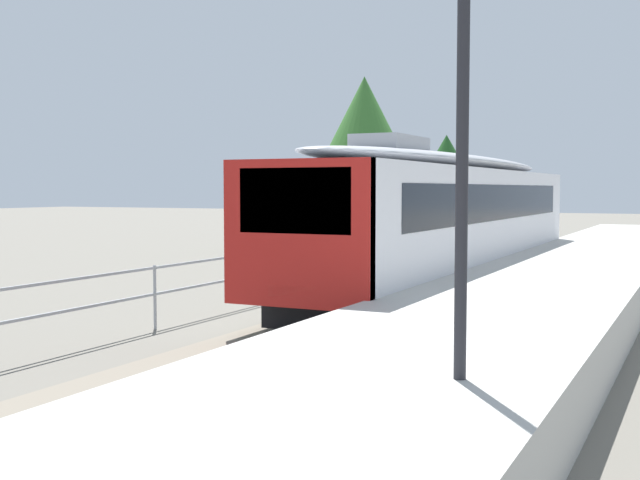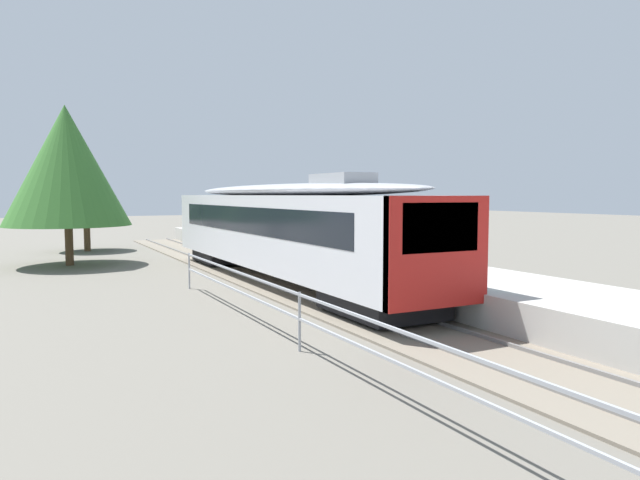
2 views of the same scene
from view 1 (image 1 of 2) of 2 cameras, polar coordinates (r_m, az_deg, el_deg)
name	(u,v)px [view 1 (image 1 of 2)]	position (r m, az deg, el deg)	size (l,w,h in m)	color
ground_plane	(198,323)	(16.60, -8.70, -5.83)	(160.00, 160.00, 0.00)	#6B665B
track_rails	(331,332)	(15.11, 0.75, -6.60)	(3.20, 60.00, 0.14)	slate
commuter_train	(449,210)	(21.93, 9.18, 2.09)	(2.82, 18.19, 3.74)	silver
station_platform	(504,323)	(13.99, 12.95, -5.79)	(3.90, 60.00, 0.90)	#B7B5AD
tree_behind_carpark	(364,144)	(33.22, 3.17, 6.86)	(5.58, 5.58, 7.33)	brown
tree_behind_station_far	(446,173)	(39.20, 8.98, 4.76)	(4.19, 4.19, 5.33)	brown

